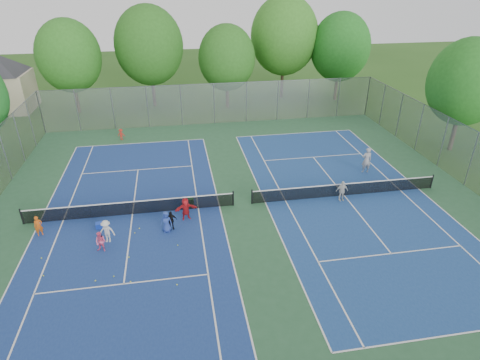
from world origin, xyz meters
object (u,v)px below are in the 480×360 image
object	(u,v)px
ball_crate	(99,225)
net_left	(132,208)
instructor	(367,160)
ball_hopper	(191,203)
net_right	(345,190)

from	to	relation	value
ball_crate	net_left	bearing A→B (deg)	32.86
instructor	ball_hopper	bearing A→B (deg)	16.25
ball_hopper	instructor	distance (m)	13.58
net_left	ball_crate	distance (m)	2.20
net_right	ball_crate	world-z (taller)	net_right
ball_hopper	net_left	bearing A→B (deg)	-175.30
net_right	instructor	world-z (taller)	instructor
net_left	ball_hopper	xyz separation A→B (m)	(3.69, 0.30, -0.14)
net_right	instructor	bearing A→B (deg)	46.77
ball_hopper	instructor	bearing A→B (deg)	12.08
ball_hopper	ball_crate	bearing A→B (deg)	-164.95
instructor	net_left	bearing A→B (deg)	14.67
net_left	net_right	world-z (taller)	same
net_right	ball_hopper	world-z (taller)	net_right
net_left	ball_crate	size ratio (longest dim) A/B	33.50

